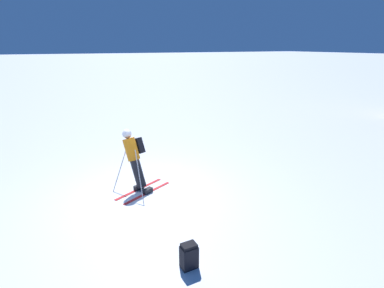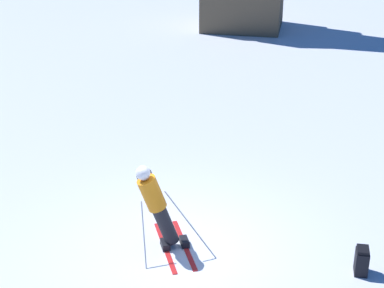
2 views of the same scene
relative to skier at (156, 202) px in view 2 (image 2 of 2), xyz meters
The scene contains 3 objects.
ground_plane 1.04m from the skier, 15.38° to the left, with size 300.00×300.00×0.00m, color white.
skier is the anchor object (origin of this frame).
spare_backpack 3.67m from the skier, ahead, with size 0.23×0.31×0.50m.
Camera 2 is at (2.07, -9.61, 6.64)m, focal length 60.00 mm.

